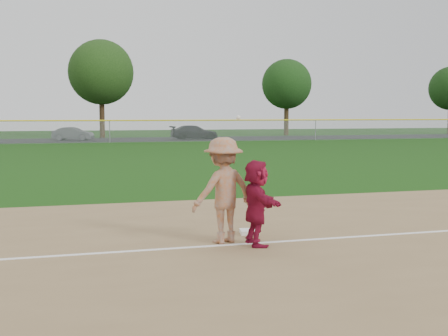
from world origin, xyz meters
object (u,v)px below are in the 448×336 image
object	(u,v)px
car_mid	(73,134)
car_right	(194,132)
first_base	(249,232)
base_runner	(256,203)

from	to	relation	value
car_mid	car_right	world-z (taller)	car_right
first_base	car_mid	size ratio (longest dim) A/B	0.10
base_runner	car_mid	distance (m)	46.82
first_base	base_runner	world-z (taller)	base_runner
first_base	base_runner	size ratio (longest dim) A/B	0.23
base_runner	car_right	world-z (taller)	base_runner
first_base	car_mid	distance (m)	45.82
first_base	car_mid	xyz separation A→B (m)	(-3.31, 45.69, 0.59)
first_base	car_right	size ratio (longest dim) A/B	0.08
first_base	car_right	bearing A→B (deg)	79.08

